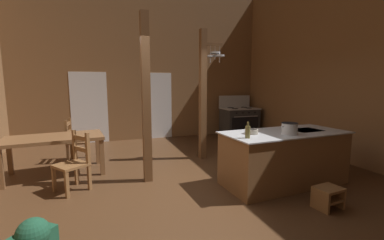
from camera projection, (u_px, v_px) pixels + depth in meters
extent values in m
cube|color=#4C301C|center=(189.00, 190.00, 4.29)|extent=(8.16, 8.94, 0.10)
cube|color=brown|center=(145.00, 65.00, 7.83)|extent=(8.16, 0.14, 4.56)
cube|color=brown|center=(363.00, 56.00, 5.19)|extent=(0.14, 8.94, 4.56)
cube|color=white|center=(89.00, 108.00, 7.39)|extent=(1.00, 0.01, 2.05)
cube|color=white|center=(158.00, 106.00, 8.06)|extent=(0.84, 0.01, 2.05)
cube|color=brown|center=(284.00, 158.00, 4.42)|extent=(2.15, 1.02, 0.89)
cube|color=#B7BABF|center=(285.00, 132.00, 4.35)|extent=(2.21, 1.09, 0.02)
cube|color=black|center=(306.00, 130.00, 4.53)|extent=(0.54, 0.43, 0.00)
cube|color=black|center=(267.00, 172.00, 4.87)|extent=(1.99, 0.16, 0.10)
cube|color=#303030|center=(239.00, 123.00, 8.41)|extent=(1.11, 0.77, 0.90)
cube|color=black|center=(245.00, 125.00, 8.05)|extent=(0.94, 0.01, 0.52)
cylinder|color=#B7BABF|center=(246.00, 117.00, 7.99)|extent=(0.83, 0.03, 0.02)
cube|color=#B7BABF|center=(240.00, 108.00, 8.34)|extent=(1.15, 0.81, 0.03)
cube|color=#B7BABF|center=(234.00, 101.00, 8.65)|extent=(1.14, 0.05, 0.40)
cylinder|color=black|center=(249.00, 108.00, 8.27)|extent=(0.20, 0.20, 0.01)
cylinder|color=black|center=(235.00, 109.00, 8.12)|extent=(0.20, 0.20, 0.01)
cylinder|color=black|center=(244.00, 107.00, 8.56)|extent=(0.20, 0.20, 0.01)
cylinder|color=black|center=(231.00, 108.00, 8.40)|extent=(0.20, 0.20, 0.01)
cylinder|color=black|center=(255.00, 112.00, 8.08)|extent=(0.04, 0.03, 0.04)
cylinder|color=black|center=(249.00, 113.00, 8.01)|extent=(0.04, 0.03, 0.04)
cylinder|color=black|center=(243.00, 113.00, 7.94)|extent=(0.04, 0.03, 0.04)
cylinder|color=black|center=(236.00, 113.00, 7.87)|extent=(0.04, 0.03, 0.04)
cube|color=brown|center=(203.00, 96.00, 5.79)|extent=(0.14, 0.14, 2.91)
cube|color=brown|center=(211.00, 44.00, 5.70)|extent=(0.54, 0.09, 0.06)
cylinder|color=#B7BABF|center=(210.00, 50.00, 5.71)|extent=(0.01, 0.01, 0.24)
cylinder|color=#B7BABF|center=(210.00, 56.00, 5.73)|extent=(0.18, 0.18, 0.04)
cylinder|color=#B7BABF|center=(210.00, 60.00, 5.74)|extent=(0.02, 0.02, 0.14)
cylinder|color=#B7BABF|center=(215.00, 48.00, 5.74)|extent=(0.01, 0.01, 0.16)
cylinder|color=#B7BABF|center=(215.00, 53.00, 5.76)|extent=(0.24, 0.24, 0.04)
cylinder|color=#B7BABF|center=(215.00, 56.00, 5.77)|extent=(0.02, 0.02, 0.14)
cylinder|color=#B7BABF|center=(220.00, 50.00, 5.79)|extent=(0.01, 0.01, 0.22)
cylinder|color=#B7BABF|center=(220.00, 56.00, 5.81)|extent=(0.22, 0.22, 0.04)
cylinder|color=#B7BABF|center=(220.00, 59.00, 5.82)|extent=(0.02, 0.02, 0.14)
cube|color=brown|center=(146.00, 99.00, 4.39)|extent=(0.14, 0.14, 2.91)
cube|color=brown|center=(329.00, 189.00, 3.54)|extent=(0.39, 0.32, 0.04)
cube|color=brown|center=(320.00, 201.00, 3.50)|extent=(0.07, 0.28, 0.26)
cube|color=brown|center=(335.00, 197.00, 3.63)|extent=(0.07, 0.28, 0.26)
cube|color=brown|center=(328.00, 199.00, 3.57)|extent=(0.35, 0.31, 0.03)
cube|color=brown|center=(54.00, 138.00, 4.80)|extent=(1.79, 1.09, 0.06)
cube|color=brown|center=(10.00, 157.00, 4.86)|extent=(0.09, 0.09, 0.68)
cube|color=brown|center=(98.00, 148.00, 5.54)|extent=(0.09, 0.09, 0.68)
cube|color=brown|center=(0.00, 169.00, 4.17)|extent=(0.09, 0.09, 0.68)
cube|color=brown|center=(102.00, 157.00, 4.85)|extent=(0.09, 0.09, 0.68)
cube|color=brown|center=(78.00, 142.00, 5.74)|extent=(0.48, 0.48, 0.04)
cube|color=brown|center=(89.00, 149.00, 6.00)|extent=(0.05, 0.05, 0.41)
cube|color=brown|center=(87.00, 153.00, 5.64)|extent=(0.05, 0.05, 0.41)
cube|color=brown|center=(71.00, 138.00, 5.87)|extent=(0.05, 0.05, 0.95)
cube|color=brown|center=(67.00, 142.00, 5.51)|extent=(0.05, 0.05, 0.95)
cube|color=brown|center=(68.00, 124.00, 5.64)|extent=(0.07, 0.38, 0.07)
cube|color=brown|center=(68.00, 132.00, 5.66)|extent=(0.07, 0.38, 0.07)
cube|color=brown|center=(71.00, 165.00, 4.10)|extent=(0.61, 0.61, 0.04)
cube|color=brown|center=(67.00, 185.00, 3.87)|extent=(0.07, 0.07, 0.41)
cube|color=brown|center=(54.00, 180.00, 4.09)|extent=(0.07, 0.07, 0.41)
cube|color=brown|center=(89.00, 161.00, 4.14)|extent=(0.07, 0.07, 0.95)
cube|color=brown|center=(75.00, 158.00, 4.36)|extent=(0.07, 0.07, 0.95)
cube|color=brown|center=(80.00, 138.00, 4.20)|extent=(0.25, 0.33, 0.07)
cube|color=brown|center=(81.00, 149.00, 4.22)|extent=(0.25, 0.33, 0.07)
sphere|color=#1E5138|center=(33.00, 234.00, 2.18)|extent=(0.38, 0.38, 0.27)
cylinder|color=#B7BABF|center=(289.00, 129.00, 4.13)|extent=(0.25, 0.25, 0.18)
cylinder|color=black|center=(290.00, 123.00, 4.12)|extent=(0.26, 0.26, 0.01)
cylinder|color=#B7BABF|center=(283.00, 126.00, 4.08)|extent=(0.05, 0.02, 0.02)
cylinder|color=#B7BABF|center=(297.00, 126.00, 4.17)|extent=(0.05, 0.02, 0.02)
cylinder|color=#B2A893|center=(251.00, 131.00, 4.19)|extent=(0.22, 0.22, 0.08)
cylinder|color=black|center=(252.00, 129.00, 4.18)|extent=(0.18, 0.18, 0.00)
cylinder|color=brown|center=(248.00, 132.00, 3.85)|extent=(0.07, 0.07, 0.18)
cylinder|color=brown|center=(248.00, 124.00, 3.83)|extent=(0.03, 0.03, 0.06)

